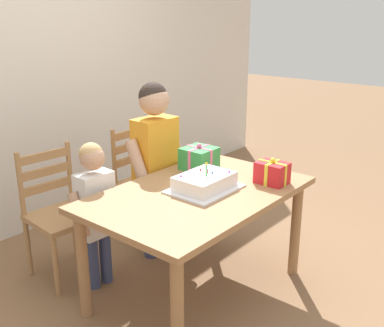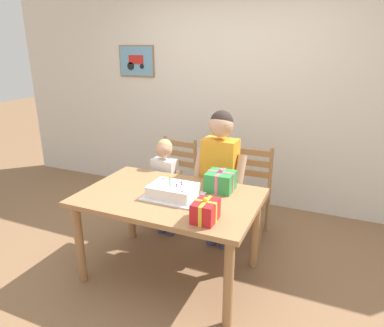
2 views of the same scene
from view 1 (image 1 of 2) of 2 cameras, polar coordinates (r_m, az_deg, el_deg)
name	(u,v)px [view 1 (image 1 of 2)]	position (r m, az deg, el deg)	size (l,w,h in m)	color
ground_plane	(197,292)	(3.25, 0.65, -15.54)	(20.00, 20.00, 0.00)	#846042
back_wall	(31,76)	(4.07, -19.23, 10.09)	(6.40, 0.11, 2.60)	silver
dining_table	(198,205)	(2.95, 0.70, -5.15)	(1.42, 0.92, 0.74)	#9E7047
birthday_cake	(205,183)	(2.91, 1.56, -2.37)	(0.44, 0.34, 0.19)	silver
gift_box_red_large	(272,173)	(3.06, 9.84, -1.13)	(0.16, 0.20, 0.18)	red
gift_box_beside_cake	(199,158)	(3.29, 0.89, 0.63)	(0.22, 0.22, 0.19)	#2D8E42
chair_left	(60,213)	(3.38, -15.98, -5.90)	(0.45, 0.45, 0.92)	#A87A4C
chair_right	(145,181)	(3.86, -5.87, -2.18)	(0.42, 0.42, 0.92)	#A87A4C
child_older	(156,154)	(3.41, -4.51, 1.23)	(0.49, 0.28, 1.34)	#38426B
child_younger	(95,202)	(3.11, -11.82, -4.64)	(0.37, 0.22, 1.02)	#38426B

